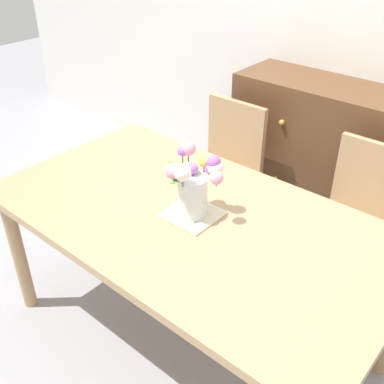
# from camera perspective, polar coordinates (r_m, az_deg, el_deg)

# --- Properties ---
(ground_plane) EXTENTS (12.00, 12.00, 0.00)m
(ground_plane) POSITION_cam_1_polar(r_m,az_deg,el_deg) (2.55, -0.06, -17.04)
(ground_plane) COLOR #939399
(back_wall) EXTENTS (7.00, 0.10, 2.80)m
(back_wall) POSITION_cam_1_polar(r_m,az_deg,el_deg) (3.10, 20.92, 20.46)
(back_wall) COLOR silver
(back_wall) RESTS_ON ground_plane
(dining_table) EXTENTS (1.83, 1.02, 0.77)m
(dining_table) POSITION_cam_1_polar(r_m,az_deg,el_deg) (2.08, -0.07, -4.61)
(dining_table) COLOR tan
(dining_table) RESTS_ON ground_plane
(chair_left) EXTENTS (0.42, 0.42, 0.90)m
(chair_left) POSITION_cam_1_polar(r_m,az_deg,el_deg) (2.97, 4.03, 3.71)
(chair_left) COLOR tan
(chair_left) RESTS_ON ground_plane
(chair_right) EXTENTS (0.42, 0.42, 0.90)m
(chair_right) POSITION_cam_1_polar(r_m,az_deg,el_deg) (2.62, 19.93, -2.65)
(chair_right) COLOR tan
(chair_right) RESTS_ON ground_plane
(dresser) EXTENTS (1.40, 0.47, 1.00)m
(dresser) POSITION_cam_1_polar(r_m,az_deg,el_deg) (3.12, 17.43, 3.35)
(dresser) COLOR brown
(dresser) RESTS_ON ground_plane
(placemat) EXTENTS (0.23, 0.23, 0.01)m
(placemat) POSITION_cam_1_polar(r_m,az_deg,el_deg) (2.02, 0.00, -2.78)
(placemat) COLOR beige
(placemat) RESTS_ON dining_table
(flower_vase) EXTENTS (0.25, 0.25, 0.31)m
(flower_vase) POSITION_cam_1_polar(r_m,az_deg,el_deg) (1.94, 0.21, 1.08)
(flower_vase) COLOR silver
(flower_vase) RESTS_ON placemat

